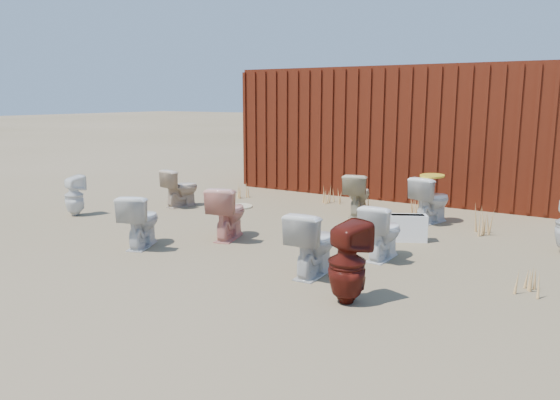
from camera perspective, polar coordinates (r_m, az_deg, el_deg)
The scene contains 21 objects.
ground at distance 6.66m, azimuth -2.77°, elevation -5.47°, with size 100.00×100.00×0.00m, color brown.
shipping_container at distance 11.08m, azimuth 12.89°, elevation 7.05°, with size 6.00×2.40×2.40m, color #49180C.
toilet_front_a at distance 7.04m, azimuth -14.36°, elevation -2.07°, with size 0.38×0.66×0.67m, color silver.
toilet_front_pink at distance 7.24m, azimuth -5.47°, elevation -1.31°, with size 0.39×0.69×0.71m, color #E39483.
toilet_front_c at distance 6.42m, azimuth 10.63°, elevation -3.25°, with size 0.36×0.64×0.65m, color white.
toilet_front_maroon at distance 4.99m, azimuth 7.04°, elevation -6.51°, with size 0.34×0.35×0.76m, color #52150E.
toilet_front_e at distance 5.74m, azimuth 3.48°, elevation -4.51°, with size 0.39×0.68×0.69m, color silver.
toilet_back_a at distance 9.21m, azimuth -20.71°, elevation 0.43°, with size 0.29×0.30×0.64m, color white.
toilet_back_beige_left at distance 9.50m, azimuth -10.31°, elevation 1.27°, with size 0.36×0.64×0.65m, color beige.
toilet_back_beige_right at distance 8.75m, azimuth 8.10°, elevation 0.61°, with size 0.38×0.66×0.67m, color #BCAF8A.
toilet_back_yellowlid at distance 8.44m, azimuth 15.51°, elevation 0.03°, with size 0.39×0.68×0.70m, color silver.
yellow_lid at distance 8.38m, azimuth 15.63°, elevation 2.46°, with size 0.35×0.44×0.03m, color gold.
loose_tank at distance 7.31m, azimuth 13.13°, elevation -2.86°, with size 0.50×0.20×0.35m, color white.
loose_lid_near at distance 7.32m, azimuth 4.65°, elevation -3.89°, with size 0.38×0.49×0.02m, color beige.
loose_lid_far at distance 9.37m, azimuth -4.01°, elevation -0.65°, with size 0.36×0.47×0.02m, color #C7BC90.
weed_clump_a at distance 10.15m, azimuth -3.48°, elevation 0.96°, with size 0.36×0.36×0.28m, color tan.
weed_clump_b at distance 8.82m, azimuth 8.94°, elevation -0.55°, with size 0.32×0.32×0.30m, color tan.
weed_clump_c at distance 7.98m, azimuth 20.71°, elevation -2.09°, with size 0.36×0.36×0.37m, color tan.
weed_clump_d at distance 9.69m, azimuth 5.41°, elevation 0.46°, with size 0.30×0.30×0.28m, color tan.
weed_clump_e at distance 9.05m, azimuth 14.83°, elevation -0.50°, with size 0.34×0.34×0.30m, color tan.
weed_clump_f at distance 5.80m, azimuth 24.29°, elevation -7.64°, with size 0.28×0.28×0.24m, color tan.
Camera 1 is at (3.68, -5.23, 1.85)m, focal length 35.00 mm.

